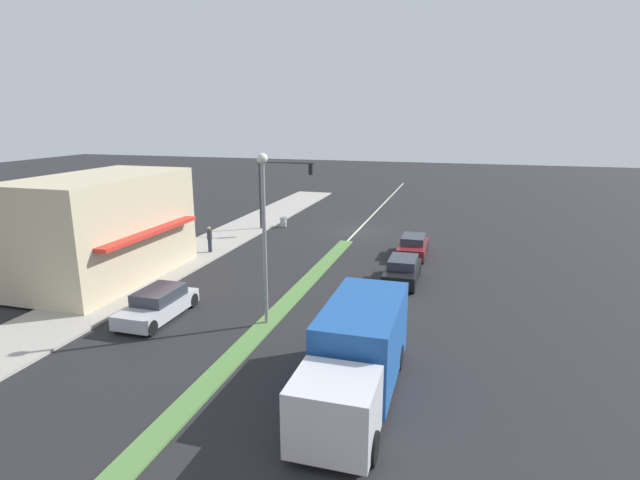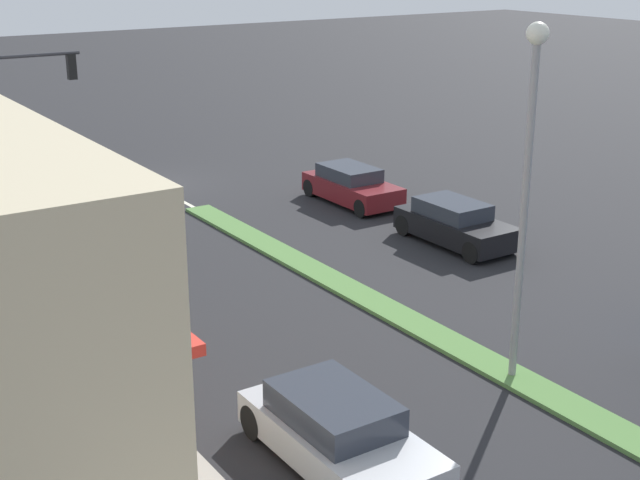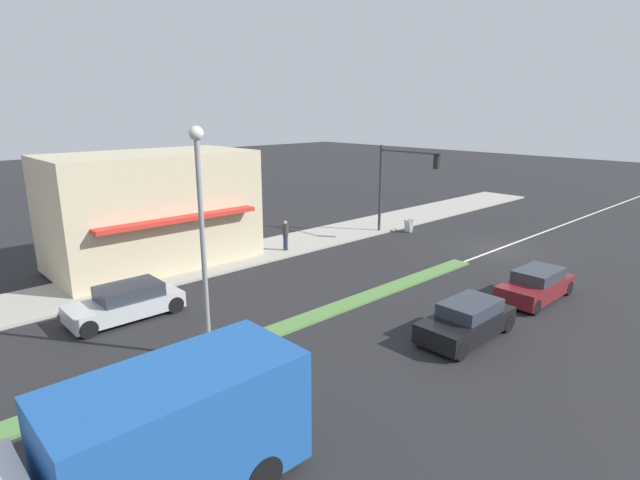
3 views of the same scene
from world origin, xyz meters
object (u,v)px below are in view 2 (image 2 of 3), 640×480
at_px(street_lamp, 528,161).
at_px(sedan_maroon, 352,186).
at_px(suv_black, 455,224).
at_px(pedestrian, 4,272).
at_px(sedan_silver, 338,433).

bearing_deg(street_lamp, sedan_maroon, -111.04).
xyz_separation_m(street_lamp, suv_black, (-5.00, -7.49, -4.13)).
relative_size(pedestrian, sedan_silver, 0.41).
distance_m(pedestrian, suv_black, 13.21).
height_order(pedestrian, sedan_silver, pedestrian).
distance_m(pedestrian, sedan_silver, 10.88).
xyz_separation_m(street_lamp, sedan_silver, (5.00, 0.69, -4.13)).
relative_size(pedestrian, sedan_maroon, 0.42).
bearing_deg(suv_black, street_lamp, 56.27).
bearing_deg(suv_black, sedan_maroon, -90.00).
height_order(street_lamp, sedan_silver, street_lamp).
height_order(pedestrian, suv_black, pedestrian).
xyz_separation_m(street_lamp, pedestrian, (8.01, -9.76, -3.75)).
xyz_separation_m(suv_black, sedan_maroon, (0.00, -5.51, -0.01)).
bearing_deg(sedan_maroon, sedan_silver, 53.85).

